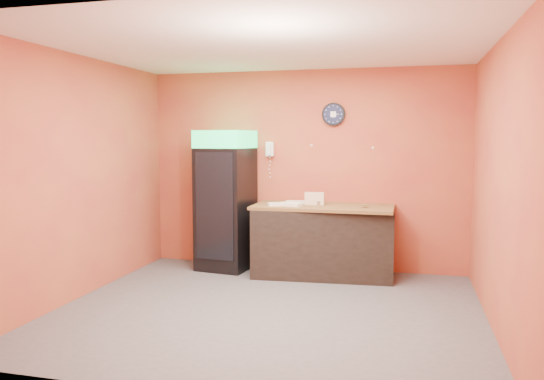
% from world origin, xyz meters
% --- Properties ---
extents(floor, '(4.50, 4.50, 0.00)m').
position_xyz_m(floor, '(0.00, 0.00, 0.00)').
color(floor, '#47474C').
rests_on(floor, ground).
extents(back_wall, '(4.50, 0.02, 2.80)m').
position_xyz_m(back_wall, '(0.00, 2.00, 1.40)').
color(back_wall, '#B56133').
rests_on(back_wall, floor).
extents(left_wall, '(0.02, 4.00, 2.80)m').
position_xyz_m(left_wall, '(-2.25, 0.00, 1.40)').
color(left_wall, '#B56133').
rests_on(left_wall, floor).
extents(right_wall, '(0.02, 4.00, 2.80)m').
position_xyz_m(right_wall, '(2.25, 0.00, 1.40)').
color(right_wall, '#B56133').
rests_on(right_wall, floor).
extents(ceiling, '(4.50, 4.00, 0.02)m').
position_xyz_m(ceiling, '(0.00, 0.00, 2.80)').
color(ceiling, white).
rests_on(ceiling, back_wall).
extents(beverage_cooler, '(0.76, 0.77, 1.96)m').
position_xyz_m(beverage_cooler, '(-1.05, 1.61, 0.96)').
color(beverage_cooler, black).
rests_on(beverage_cooler, floor).
extents(prep_counter, '(1.89, 0.95, 0.92)m').
position_xyz_m(prep_counter, '(0.34, 1.59, 0.46)').
color(prep_counter, black).
rests_on(prep_counter, floor).
extents(wall_clock, '(0.32, 0.06, 0.32)m').
position_xyz_m(wall_clock, '(0.41, 1.97, 2.18)').
color(wall_clock, black).
rests_on(wall_clock, back_wall).
extents(wall_phone, '(0.11, 0.10, 0.20)m').
position_xyz_m(wall_phone, '(-0.49, 1.95, 1.69)').
color(wall_phone, white).
rests_on(wall_phone, back_wall).
extents(butcher_paper, '(1.85, 0.88, 0.04)m').
position_xyz_m(butcher_paper, '(0.34, 1.59, 0.94)').
color(butcher_paper, brown).
rests_on(butcher_paper, prep_counter).
extents(sub_roll_stack, '(0.26, 0.10, 0.17)m').
position_xyz_m(sub_roll_stack, '(0.21, 1.63, 1.04)').
color(sub_roll_stack, beige).
rests_on(sub_roll_stack, butcher_paper).
extents(wrapped_sandwich_left, '(0.30, 0.23, 0.04)m').
position_xyz_m(wrapped_sandwich_left, '(-0.23, 1.40, 0.98)').
color(wrapped_sandwich_left, white).
rests_on(wrapped_sandwich_left, butcher_paper).
extents(wrapped_sandwich_mid, '(0.32, 0.22, 0.04)m').
position_xyz_m(wrapped_sandwich_mid, '(-0.07, 1.41, 0.98)').
color(wrapped_sandwich_mid, white).
rests_on(wrapped_sandwich_mid, butcher_paper).
extents(wrapped_sandwich_right, '(0.28, 0.16, 0.04)m').
position_xyz_m(wrapped_sandwich_right, '(-0.06, 1.69, 0.97)').
color(wrapped_sandwich_right, white).
rests_on(wrapped_sandwich_right, butcher_paper).
extents(kitchen_tool, '(0.06, 0.06, 0.06)m').
position_xyz_m(kitchen_tool, '(0.27, 1.60, 0.98)').
color(kitchen_tool, silver).
rests_on(kitchen_tool, butcher_paper).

